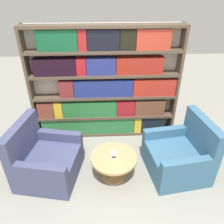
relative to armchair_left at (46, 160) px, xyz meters
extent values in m
plane|color=gray|center=(0.98, -0.30, -0.31)|extent=(14.00, 14.00, 0.00)
cube|color=silver|center=(0.98, 1.25, 0.77)|extent=(2.75, 0.05, 2.16)
cube|color=brown|center=(-0.38, 1.12, 0.77)|extent=(0.05, 0.30, 2.16)
cube|color=brown|center=(2.33, 1.12, 0.77)|extent=(0.05, 0.30, 2.16)
cube|color=brown|center=(0.98, 1.12, -0.28)|extent=(2.65, 0.30, 0.05)
cube|color=brown|center=(0.98, 1.12, 0.12)|extent=(2.65, 0.30, 0.05)
cube|color=brown|center=(0.98, 1.12, 0.55)|extent=(2.65, 0.30, 0.05)
cube|color=brown|center=(0.98, 1.12, 0.98)|extent=(2.65, 0.30, 0.05)
cube|color=brown|center=(0.98, 1.12, 1.42)|extent=(2.65, 0.30, 0.05)
cube|color=brown|center=(0.98, 1.12, 1.82)|extent=(2.65, 0.30, 0.05)
cube|color=#2D733C|center=(0.63, 1.10, -0.09)|extent=(1.85, 0.20, 0.34)
cube|color=gold|center=(1.63, 1.10, -0.09)|extent=(0.14, 0.20, 0.34)
cube|color=black|center=(1.95, 1.10, -0.09)|extent=(0.47, 0.20, 0.34)
cube|color=brown|center=(-0.16, 1.10, 0.31)|extent=(0.31, 0.20, 0.33)
cube|color=gold|center=(0.07, 1.10, 0.31)|extent=(0.15, 0.20, 0.33)
cube|color=#2B7439|center=(0.68, 1.10, 0.31)|extent=(1.04, 0.20, 0.33)
cube|color=maroon|center=(1.38, 1.10, 0.31)|extent=(0.35, 0.20, 0.33)
cube|color=brown|center=(1.85, 1.10, 0.31)|extent=(0.58, 0.20, 0.33)
cube|color=maroon|center=(0.28, 1.10, 0.74)|extent=(0.26, 0.20, 0.33)
cube|color=navy|center=(0.95, 1.10, 0.74)|extent=(1.08, 0.20, 0.33)
cube|color=#B42F20|center=(1.90, 1.10, 0.74)|extent=(0.79, 0.20, 0.33)
cube|color=black|center=(0.12, 1.10, 1.16)|extent=(0.73, 0.20, 0.30)
cube|color=#A81C22|center=(0.57, 1.10, 1.16)|extent=(0.17, 0.20, 0.30)
cube|color=navy|center=(0.92, 1.10, 1.16)|extent=(0.51, 0.20, 0.30)
cube|color=maroon|center=(1.60, 1.10, 1.16)|extent=(0.83, 0.20, 0.30)
cube|color=#145330|center=(0.21, 1.10, 1.61)|extent=(0.66, 0.20, 0.34)
cube|color=maroon|center=(0.62, 1.10, 1.61)|extent=(0.14, 0.20, 0.34)
cube|color=black|center=(0.97, 1.10, 1.61)|extent=(0.53, 0.20, 0.34)
cube|color=black|center=(1.37, 1.10, 1.61)|extent=(0.26, 0.20, 0.34)
cube|color=#B83926|center=(1.80, 1.10, 1.61)|extent=(0.58, 0.20, 0.34)
cube|color=#42476B|center=(0.05, -0.01, -0.10)|extent=(1.04, 1.06, 0.42)
cube|color=#42476B|center=(-0.31, 0.06, 0.39)|extent=(0.31, 0.92, 0.55)
cube|color=#42476B|center=(0.05, -0.41, 0.20)|extent=(0.75, 0.26, 0.17)
cube|color=#42476B|center=(0.20, 0.36, 0.20)|extent=(0.75, 0.26, 0.17)
cube|color=#386684|center=(2.10, -0.01, -0.10)|extent=(1.00, 1.02, 0.42)
cube|color=#386684|center=(2.47, 0.04, 0.39)|extent=(0.27, 0.92, 0.55)
cube|color=#386684|center=(1.98, 0.37, 0.20)|extent=(0.75, 0.22, 0.17)
cube|color=#386684|center=(2.09, -0.41, 0.20)|extent=(0.75, 0.22, 0.17)
cylinder|color=tan|center=(1.08, -0.09, -0.12)|extent=(0.13, 0.13, 0.38)
cylinder|color=tan|center=(1.08, -0.09, -0.29)|extent=(0.40, 0.40, 0.03)
cylinder|color=tan|center=(1.08, -0.09, 0.09)|extent=(0.72, 0.72, 0.04)
cube|color=black|center=(1.08, -0.09, 0.11)|extent=(0.07, 0.06, 0.01)
cube|color=white|center=(1.08, -0.09, 0.17)|extent=(0.11, 0.01, 0.13)
camera|label=1|loc=(0.92, -2.62, 2.44)|focal=35.00mm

